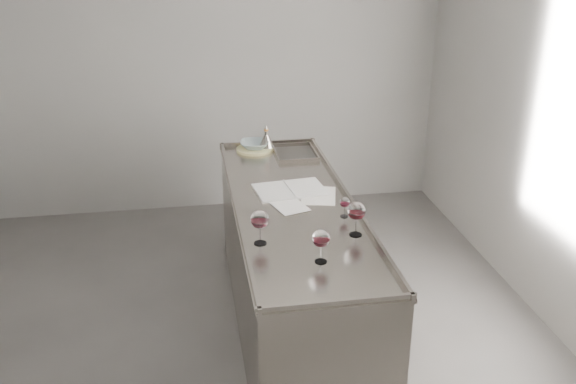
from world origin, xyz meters
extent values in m
cube|color=#524F4D|center=(0.00, 0.00, -0.01)|extent=(4.50, 5.00, 0.02)
cube|color=gray|center=(0.00, 2.51, 1.40)|extent=(4.50, 0.02, 2.80)
cube|color=gray|center=(0.50, 0.30, 0.46)|extent=(0.75, 2.40, 0.92)
cube|color=gray|center=(0.50, 0.30, 0.93)|extent=(0.77, 2.42, 0.02)
cube|color=gray|center=(0.50, -0.89, 0.96)|extent=(0.77, 0.02, 0.03)
cube|color=gray|center=(0.50, 1.49, 0.96)|extent=(0.77, 0.02, 0.03)
cube|color=gray|center=(0.14, 0.30, 0.96)|extent=(0.02, 2.42, 0.03)
cube|color=gray|center=(0.86, 0.30, 0.96)|extent=(0.02, 2.42, 0.03)
cube|color=#595654|center=(0.68, 1.22, 0.94)|extent=(0.30, 0.38, 0.01)
cylinder|color=white|center=(0.23, -0.21, 0.94)|extent=(0.07, 0.07, 0.00)
cylinder|color=white|center=(0.23, -0.21, 0.99)|extent=(0.01, 0.01, 0.10)
ellipsoid|color=white|center=(0.22, -0.21, 1.09)|extent=(0.10, 0.10, 0.11)
cylinder|color=#390710|center=(0.23, -0.21, 1.06)|extent=(0.07, 0.07, 0.02)
cylinder|color=white|center=(0.51, -0.47, 0.94)|extent=(0.07, 0.07, 0.00)
cylinder|color=white|center=(0.51, -0.47, 0.99)|extent=(0.01, 0.01, 0.09)
ellipsoid|color=white|center=(0.51, -0.47, 1.08)|extent=(0.09, 0.09, 0.10)
cylinder|color=#3A080E|center=(0.51, -0.47, 1.05)|extent=(0.07, 0.07, 0.02)
cylinder|color=white|center=(0.78, -0.19, 0.94)|extent=(0.07, 0.07, 0.00)
cylinder|color=white|center=(0.78, -0.19, 0.99)|extent=(0.01, 0.01, 0.10)
ellipsoid|color=white|center=(0.78, -0.19, 1.09)|extent=(0.10, 0.10, 0.11)
cylinder|color=#33070B|center=(0.78, -0.19, 1.07)|extent=(0.07, 0.07, 0.02)
cylinder|color=white|center=(0.77, 0.06, 0.94)|extent=(0.05, 0.05, 0.00)
cylinder|color=white|center=(0.77, 0.06, 0.97)|extent=(0.01, 0.01, 0.06)
ellipsoid|color=white|center=(0.77, 0.06, 1.03)|extent=(0.06, 0.06, 0.07)
cylinder|color=#3D0813|center=(0.77, 0.06, 1.02)|extent=(0.05, 0.05, 0.01)
cube|color=white|center=(0.40, 0.50, 0.95)|extent=(0.26, 0.34, 0.01)
cube|color=white|center=(0.63, 0.53, 0.95)|extent=(0.26, 0.34, 0.01)
cylinder|color=white|center=(0.52, 0.51, 0.95)|extent=(0.05, 0.32, 0.01)
cube|color=silver|center=(0.68, 0.40, 0.94)|extent=(0.29, 0.35, 0.00)
cube|color=silver|center=(0.47, 0.27, 0.94)|extent=(0.26, 0.31, 0.00)
cylinder|color=beige|center=(0.38, 1.36, 0.95)|extent=(0.38, 0.38, 0.02)
imported|color=#889B9E|center=(0.38, 1.36, 0.99)|extent=(0.25, 0.25, 0.05)
cone|color=gray|center=(0.47, 1.38, 1.00)|extent=(0.14, 0.14, 0.12)
cylinder|color=gray|center=(0.47, 1.38, 1.07)|extent=(0.03, 0.03, 0.03)
cylinder|color=#B16D31|center=(0.47, 1.38, 1.10)|extent=(0.03, 0.03, 0.01)
cone|color=gray|center=(0.47, 1.38, 1.12)|extent=(0.02, 0.02, 0.04)
camera|label=1|loc=(-0.15, -3.36, 2.59)|focal=40.00mm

